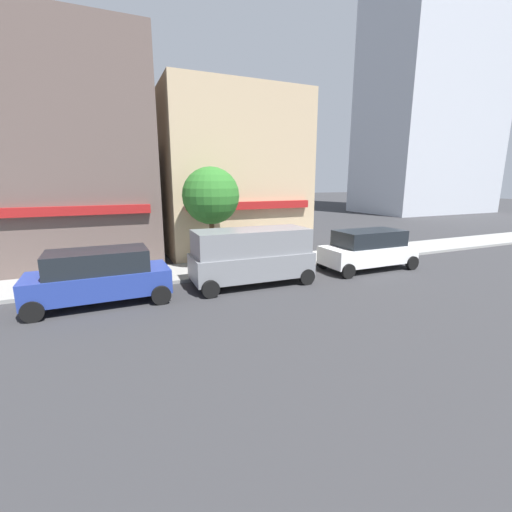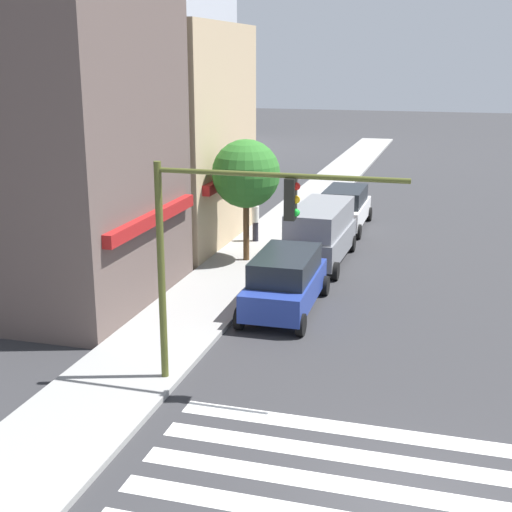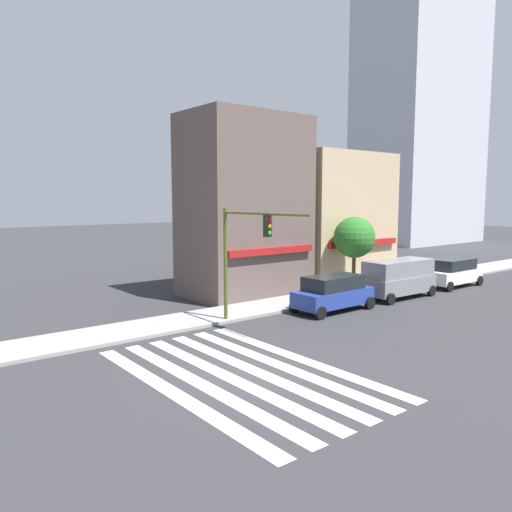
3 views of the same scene
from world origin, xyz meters
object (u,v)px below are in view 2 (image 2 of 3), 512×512
suv_blue (285,281)px  van_grey (320,232)px  street_tree (246,174)px  pedestrian_white_shirt (255,220)px  suv_white (345,207)px  traffic_signal (219,235)px

suv_blue → van_grey: size_ratio=0.94×
street_tree → pedestrian_white_shirt: bearing=9.0°
van_grey → street_tree: 3.73m
suv_blue → suv_white: same height
traffic_signal → pedestrian_white_shirt: 14.47m
suv_blue → van_grey: van_grey is taller
pedestrian_white_shirt → street_tree: 3.93m
van_grey → suv_blue: bearing=-178.4°
suv_blue → street_tree: street_tree is taller
suv_white → street_tree: size_ratio=0.98×
street_tree → van_grey: bearing=-72.8°
traffic_signal → street_tree: traffic_signal is taller
suv_blue → pedestrian_white_shirt: 8.59m
traffic_signal → suv_white: 18.18m
suv_blue → van_grey: (5.82, -0.00, 0.25)m
van_grey → suv_white: 6.22m
suv_blue → pedestrian_white_shirt: bearing=21.4°
suv_white → traffic_signal: bearing=179.4°
pedestrian_white_shirt → suv_white: bearing=24.4°
van_grey → street_tree: street_tree is taller
pedestrian_white_shirt → street_tree: size_ratio=0.37×
suv_white → suv_blue: bearing=-180.0°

